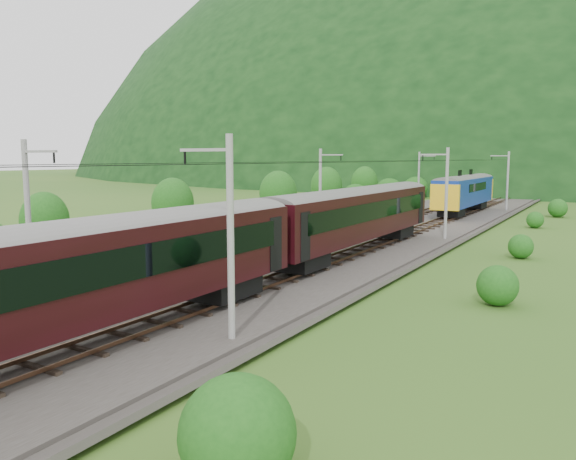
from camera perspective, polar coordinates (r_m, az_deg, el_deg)
The scene contains 15 objects.
ground at distance 26.79m, azimuth -16.65°, elevation -8.99°, with size 600.00×600.00×0.00m, color #2F5A1C.
railbed at distance 34.13m, azimuth -4.29°, elevation -4.94°, with size 14.00×220.00×0.30m, color #38332D.
track_left at distance 35.47m, azimuth -7.50°, elevation -4.15°, with size 2.40×220.00×0.27m.
track_right at distance 32.81m, azimuth -0.82°, elevation -5.02°, with size 2.40×220.00×0.27m.
catenary_left at distance 55.51m, azimuth 3.37°, elevation 4.33°, with size 2.54×192.28×8.00m.
catenary_right at distance 51.16m, azimuth 15.71°, elevation 3.81°, with size 2.54×192.28×8.00m.
overhead_wires at distance 33.35m, azimuth -4.41°, elevation 6.81°, with size 4.83×198.00×0.03m.
mountain_main at distance 278.19m, azimuth 26.44°, elevation 5.03°, with size 504.00×360.00×244.00m, color black.
mountain_ridge at distance 346.60m, azimuth 6.65°, elevation 6.04°, with size 336.00×280.00×132.00m, color black.
train at distance 21.74m, azimuth -19.99°, elevation -2.54°, with size 3.27×131.47×5.70m.
hazard_post_near at distance 79.97m, azimuth 16.45°, elevation 2.48°, with size 0.16×0.16×1.53m, color red.
hazard_post_far at distance 54.64m, azimuth 10.02°, elevation 0.62°, with size 0.17×0.17×1.64m, color red.
signal at distance 61.96m, azimuth 8.73°, elevation 1.73°, with size 0.22×0.22×1.94m.
vegetation_left at distance 49.98m, azimuth -10.61°, elevation 1.79°, with size 10.59×145.40×6.75m.
vegetation_right at distance 29.19m, azimuth 17.42°, elevation -5.67°, with size 5.34×101.76×2.38m.
Camera 1 is at (18.95, -17.45, 7.38)m, focal length 35.00 mm.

